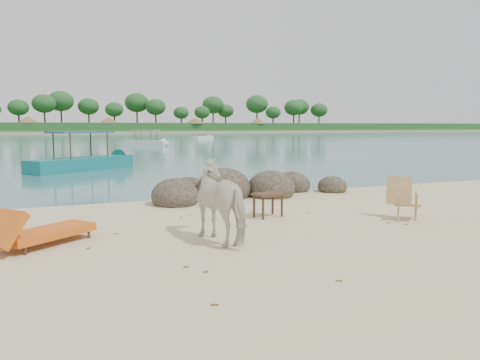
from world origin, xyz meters
The scene contains 12 objects.
water centered at (0.00, 90.00, 0.00)m, with size 400.00×400.00×0.00m, color #386C71.
far_shore centered at (0.00, 170.00, 0.00)m, with size 420.00×90.00×1.40m, color tan.
far_scenery centered at (0.03, 136.70, 3.14)m, with size 420.00×18.00×9.50m.
boulders centered at (2.00, 5.75, 0.23)m, with size 6.51×3.06×1.21m.
cow centered at (-0.43, 0.74, 0.76)m, with size 0.82×1.80×1.52m, color silver.
side_table centered at (1.31, 2.44, 0.28)m, with size 0.70×0.45×0.57m, color #372516, non-canonical shape.
lounge_chair centered at (-3.50, 1.75, 0.31)m, with size 2.09×0.73×0.63m, color orange, non-canonical shape.
deck_chair centered at (4.13, 0.94, 0.48)m, with size 0.62×0.68×0.97m, color #A27451, non-canonical shape.
boat_near centered at (-1.69, 17.49, 1.57)m, with size 6.47×1.46×3.15m, color #106C6D, non-canonical shape.
boat_mid centered at (7.33, 45.26, 1.43)m, with size 5.88×1.32×2.87m, color silver, non-canonical shape.
boat_far centered at (20.36, 64.20, 0.33)m, with size 5.76×1.30×0.67m, color silver, non-canonical shape.
dead_leaves centered at (-0.29, 0.97, 0.00)m, with size 7.51×6.47×0.00m.
Camera 1 is at (-3.54, -7.29, 2.17)m, focal length 35.00 mm.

